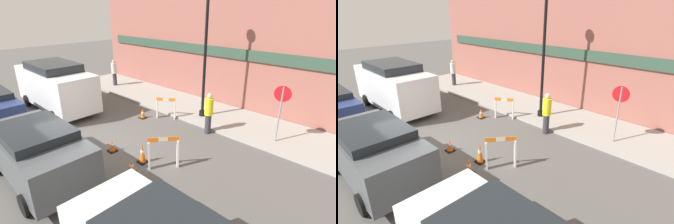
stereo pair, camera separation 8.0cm
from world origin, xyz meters
The scene contains 15 objects.
ground_plane centered at (0.00, 0.00, 0.00)m, with size 60.00×60.00×0.00m, color #565451.
sidewalk_slab centered at (0.00, 6.05, 0.05)m, with size 18.00×3.10×0.11m.
storefront_facade centered at (0.00, 7.67, 2.75)m, with size 18.00×0.22×5.50m.
streetlamp_post centered at (1.36, 5.41, 3.81)m, with size 0.44×0.44×5.82m.
stop_sign centered at (4.94, 5.33, 1.58)m, with size 0.59×0.15×2.20m.
barricade_0 centered at (3.05, 1.15, 0.62)m, with size 0.71×0.86×1.12m.
barricade_1 centered at (0.18, 4.14, 0.55)m, with size 0.82×0.60×1.01m.
traffic_cone_0 centered at (-0.62, 3.40, 0.22)m, with size 0.30×0.30×0.46m.
traffic_cone_1 centered at (2.56, 0.23, 0.23)m, with size 0.30×0.30×0.49m.
traffic_cone_2 centered at (2.32, 0.88, 0.35)m, with size 0.30×0.30×0.72m.
traffic_cone_3 centered at (0.96, 0.59, 0.22)m, with size 0.30×0.30×0.46m.
person_worker centered at (2.54, 4.25, 0.94)m, with size 0.49×0.49×1.74m.
person_pedestrian centered at (-6.04, 5.63, 1.00)m, with size 0.45×0.45×1.67m.
parked_car_1 centered at (0.79, -1.82, 0.97)m, with size 4.14×2.03×1.72m.
work_van centered at (-4.66, 1.17, 1.31)m, with size 5.27×2.14×2.41m.
Camera 2 is at (8.32, -3.91, 4.87)m, focal length 28.00 mm.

